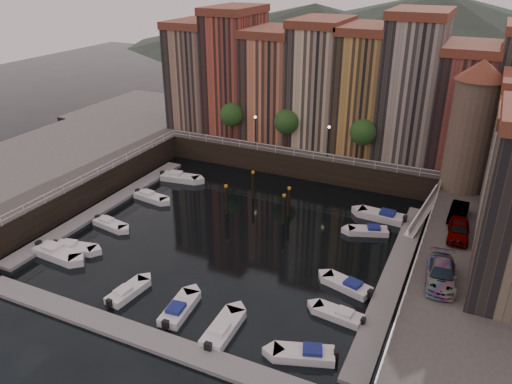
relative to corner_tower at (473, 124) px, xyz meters
The scene contains 30 objects.
ground 26.72m from the corner_tower, 144.06° to the right, with size 200.00×200.00×0.00m, color black.
quay_far 24.65m from the corner_tower, 150.10° to the left, with size 80.00×20.00×3.00m, color black.
quay_left 51.50m from the corner_tower, 161.03° to the right, with size 20.00×36.00×3.00m, color black.
dock_left 40.63m from the corner_tower, 156.82° to the right, with size 2.00×28.00×0.35m, color gray.
dock_right 18.84m from the corner_tower, 103.78° to the right, with size 2.00×28.00×0.35m, color gray.
dock_near 38.63m from the corner_tower, 122.41° to the right, with size 30.00×2.00×0.35m, color gray.
mountains 97.26m from the corner_tower, 100.84° to the left, with size 145.00×100.00×18.00m.
far_terrace 18.98m from the corner_tower, 151.66° to the left, with size 48.70×10.30×17.50m.
corner_tower is the anchor object (origin of this frame).
promenade_trees 21.95m from the corner_tower, behind, with size 21.20×3.20×5.20m.
street_lamps 21.60m from the corner_tower, behind, with size 10.36×0.36×4.18m.
railings 23.10m from the corner_tower, 154.32° to the right, with size 36.08×34.04×0.52m.
gangway 9.86m from the corner_tower, 122.80° to the right, with size 2.78×8.32×3.73m.
mooring_pilings 23.19m from the corner_tower, 154.83° to the right, with size 6.96×5.11×3.78m.
boat_left_0 43.25m from the corner_tower, 142.35° to the right, with size 5.26×2.22×1.19m.
boat_left_1 41.85m from the corner_tower, 143.43° to the right, with size 4.53×2.39×1.02m.
boat_left_2 39.07m from the corner_tower, 149.89° to the right, with size 4.29×2.11×0.96m.
boat_left_3 36.18m from the corner_tower, 160.35° to the right, with size 4.56×2.15×1.03m.
boat_left_4 34.70m from the corner_tower, behind, with size 5.23×2.50×1.18m.
boat_right_0 30.84m from the corner_tower, 104.87° to the right, with size 4.66×2.96×1.05m.
boat_right_1 25.90m from the corner_tower, 105.98° to the right, with size 4.23×1.98×0.95m.
boat_right_2 22.53m from the corner_tower, 110.30° to the right, with size 4.60×2.73×1.03m.
boat_right_3 15.27m from the corner_tower, 131.03° to the right, with size 4.30×2.85×0.97m.
boat_right_4 13.13m from the corner_tower, 144.59° to the right, with size 5.21×2.17×1.18m.
boat_near_1 37.67m from the corner_tower, 130.31° to the right, with size 1.95×4.32×0.97m.
boat_near_2 34.73m from the corner_tower, 123.35° to the right, with size 2.16×4.77×1.08m.
boat_near_3 33.23m from the corner_tower, 116.21° to the right, with size 1.95×4.94×1.13m.
car_a 13.33m from the corner_tower, 86.71° to the right, with size 1.80×4.48×1.53m, color gray.
car_b 10.18m from the corner_tower, 87.58° to the right, with size 1.48×4.24×1.40m, color gray.
car_c 20.50m from the corner_tower, 89.75° to the right, with size 2.17×5.34×1.55m, color gray.
Camera 1 is at (20.81, -39.66, 25.51)m, focal length 35.00 mm.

